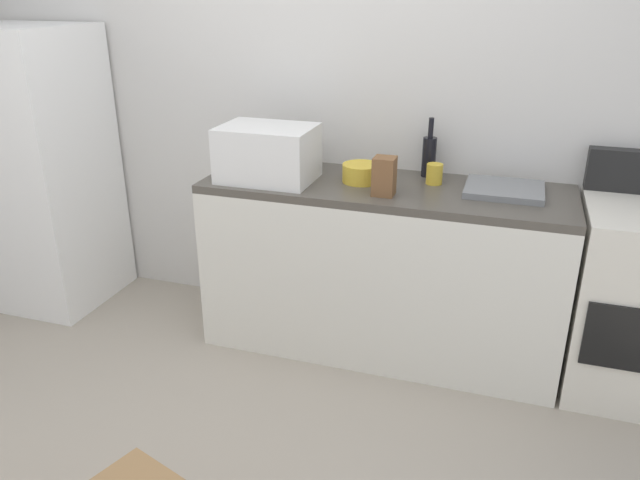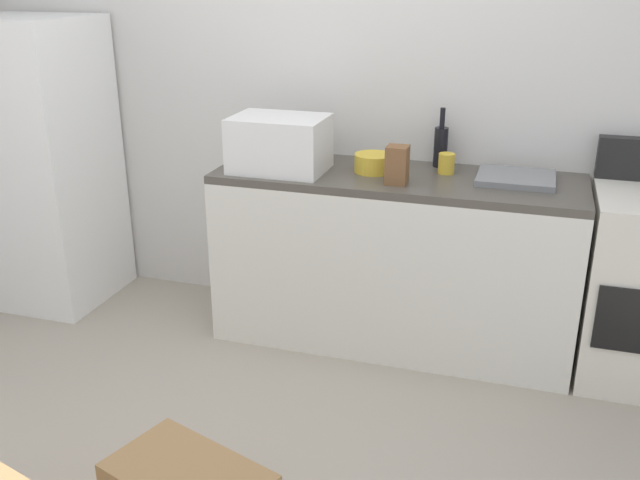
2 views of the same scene
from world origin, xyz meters
TOP-DOWN VIEW (x-y plane):
  - ground_plane at (0.00, 0.00)m, footprint 6.00×6.00m
  - wall_back at (0.00, 1.55)m, footprint 5.00×0.10m
  - kitchen_counter at (0.30, 1.20)m, footprint 1.80×0.60m
  - refrigerator at (-1.75, 1.15)m, footprint 0.68×0.66m
  - microwave at (-0.28, 1.11)m, footprint 0.46×0.34m
  - sink_basin at (0.86, 1.26)m, footprint 0.36×0.32m
  - wine_bottle at (0.47, 1.42)m, footprint 0.07×0.07m
  - coffee_mug at (0.52, 1.30)m, footprint 0.08×0.08m
  - knife_block at (0.32, 1.05)m, footprint 0.10×0.10m
  - mixing_bowl at (0.17, 1.22)m, footprint 0.19×0.19m

SIDE VIEW (x-z plane):
  - ground_plane at x=0.00m, z-range 0.00..0.00m
  - kitchen_counter at x=0.30m, z-range 0.00..0.90m
  - refrigerator at x=-1.75m, z-range 0.00..1.61m
  - sink_basin at x=0.86m, z-range 0.90..0.93m
  - mixing_bowl at x=0.17m, z-range 0.90..0.99m
  - coffee_mug at x=0.52m, z-range 0.90..1.00m
  - knife_block at x=0.32m, z-range 0.90..1.08m
  - wine_bottle at x=0.47m, z-range 0.86..1.16m
  - microwave at x=-0.28m, z-range 0.90..1.17m
  - wall_back at x=0.00m, z-range 0.00..2.60m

